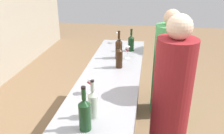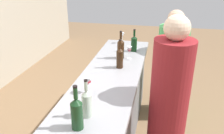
{
  "view_description": "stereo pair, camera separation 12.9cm",
  "coord_description": "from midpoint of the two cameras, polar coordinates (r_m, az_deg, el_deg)",
  "views": [
    {
      "loc": [
        -2.23,
        -0.36,
        1.96
      ],
      "look_at": [
        0.0,
        0.0,
        0.98
      ],
      "focal_mm": 37.83,
      "sensor_mm": 36.0,
      "label": 1
    },
    {
      "loc": [
        -2.2,
        -0.49,
        1.96
      ],
      "look_at": [
        0.0,
        0.0,
        0.98
      ],
      "focal_mm": 37.83,
      "sensor_mm": 36.0,
      "label": 2
    }
  ],
  "objects": [
    {
      "name": "wine_glass_near_left",
      "position": [
        2.79,
        2.42,
        4.15
      ],
      "size": [
        0.06,
        0.06,
        0.15
      ],
      "color": "white",
      "rests_on": "bar_counter"
    },
    {
      "name": "person_center_guest",
      "position": [
        2.2,
        12.19,
        -10.23
      ],
      "size": [
        0.44,
        0.44,
        1.62
      ],
      "rotation": [
        0.0,
        0.0,
        1.97
      ],
      "color": "maroon",
      "rests_on": "ground"
    },
    {
      "name": "wine_bottle_second_left_clear_pale",
      "position": [
        1.72,
        -6.77,
        -8.78
      ],
      "size": [
        0.07,
        0.07,
        0.3
      ],
      "color": "#B7C6B2",
      "rests_on": "bar_counter"
    },
    {
      "name": "wine_bottle_center_amber_brown",
      "position": [
        2.53,
        0.29,
        2.41
      ],
      "size": [
        0.07,
        0.07,
        0.32
      ],
      "color": "#331E0F",
      "rests_on": "bar_counter"
    },
    {
      "name": "wine_bottle_second_right_amber_brown",
      "position": [
        2.79,
        0.32,
        4.62
      ],
      "size": [
        0.08,
        0.08,
        0.33
      ],
      "color": "#331E0F",
      "rests_on": "bar_counter"
    },
    {
      "name": "wine_glass_near_center",
      "position": [
        3.37,
        0.41,
        7.61
      ],
      "size": [
        0.07,
        0.07,
        0.15
      ],
      "color": "white",
      "rests_on": "bar_counter"
    },
    {
      "name": "wine_bottle_leftmost_olive_green",
      "position": [
        1.61,
        -8.95,
        -11.11
      ],
      "size": [
        0.08,
        0.08,
        0.33
      ],
      "color": "#193D1E",
      "rests_on": "bar_counter"
    },
    {
      "name": "wine_bottle_rightmost_dark_green",
      "position": [
        3.05,
        3.41,
        5.87
      ],
      "size": [
        0.08,
        0.08,
        0.29
      ],
      "color": "black",
      "rests_on": "bar_counter"
    },
    {
      "name": "bar_counter",
      "position": [
        2.7,
        -1.39,
        -9.99
      ],
      "size": [
        2.23,
        0.6,
        0.93
      ],
      "color": "slate",
      "rests_on": "ground"
    },
    {
      "name": "person_left_guest",
      "position": [
        3.26,
        12.08,
        -0.43
      ],
      "size": [
        0.49,
        0.49,
        1.46
      ],
      "rotation": [
        0.0,
        0.0,
        1.25
      ],
      "color": "#4CA559",
      "rests_on": "ground"
    },
    {
      "name": "wine_glass_near_right",
      "position": [
        2.03,
        -7.02,
        -3.77
      ],
      "size": [
        0.07,
        0.07,
        0.15
      ],
      "color": "white",
      "rests_on": "bar_counter"
    }
  ]
}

